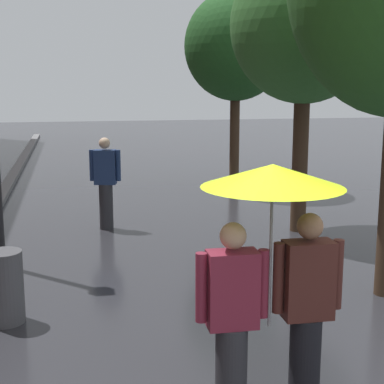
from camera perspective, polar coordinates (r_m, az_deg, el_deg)
street_tree_1 at (r=10.73m, az=11.15°, el=15.89°), size 2.65×2.65×5.15m
street_tree_2 at (r=14.98m, az=4.38°, el=14.21°), size 2.61×2.61×5.05m
couple_under_umbrella at (r=4.58m, az=7.90°, el=-6.09°), size 1.22×1.12×2.12m
litter_bin at (r=7.01m, az=-18.18°, el=-8.99°), size 0.44×0.44×0.85m
pedestrian_walking_midground at (r=10.91m, az=-8.60°, el=0.92°), size 0.57×0.31×1.74m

